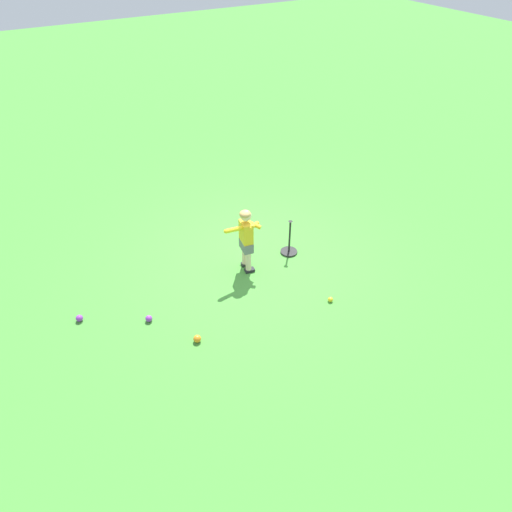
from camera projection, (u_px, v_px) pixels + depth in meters
The scene contains 7 objects.
ground_plane at pixel (254, 258), 7.64m from camera, with size 40.00×40.00×0.00m, color #479338.
child_batter at pixel (246, 235), 7.02m from camera, with size 0.63×0.32×1.08m.
play_ball_far_right at pixel (149, 319), 6.47m from camera, with size 0.10×0.10×0.10m, color purple.
play_ball_near_batter at pixel (79, 318), 6.47m from camera, with size 0.10×0.10×0.10m, color purple.
play_ball_center_lawn at pixel (197, 339), 6.17m from camera, with size 0.10×0.10×0.10m, color orange.
play_ball_midfield at pixel (330, 299), 6.79m from camera, with size 0.07×0.07×0.07m, color yellow.
batting_tee at pixel (289, 247), 7.70m from camera, with size 0.28×0.28×0.62m.
Camera 1 is at (2.98, 5.26, 4.68)m, focal length 32.67 mm.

